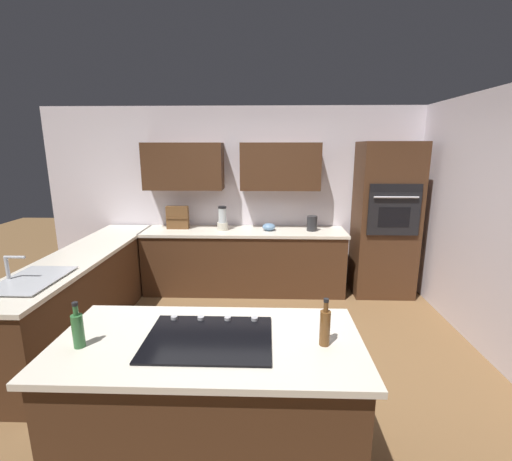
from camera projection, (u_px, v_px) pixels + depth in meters
ground_plane at (244, 358)px, 3.54m from camera, size 14.00×14.00×0.00m
wall_back at (247, 191)px, 5.21m from camera, size 6.00×0.44×2.60m
wall_left at (497, 225)px, 3.46m from camera, size 0.10×4.00×2.60m
lower_cabinets_back at (244, 262)px, 5.11m from camera, size 2.80×0.60×0.86m
countertop_back at (244, 232)px, 5.01m from camera, size 2.84×0.64×0.04m
lower_cabinets_side at (86, 293)px, 4.03m from camera, size 0.60×2.90×0.86m
countertop_side at (81, 255)px, 3.93m from camera, size 0.64×2.94×0.04m
island_base at (211, 406)px, 2.27m from camera, size 1.78×0.82×0.86m
island_top at (209, 342)px, 2.17m from camera, size 1.86×0.90×0.04m
wall_oven at (385, 220)px, 4.91m from camera, size 0.80×0.66×2.11m
sink_unit at (31, 279)px, 3.10m from camera, size 0.46×0.70×0.23m
cooktop at (209, 338)px, 2.17m from camera, size 0.76×0.56×0.03m
blender at (222, 220)px, 4.99m from camera, size 0.15×0.15×0.34m
mixing_bowl at (269, 227)px, 4.99m from camera, size 0.18×0.18×0.10m
spice_rack at (178, 217)px, 5.08m from camera, size 0.31×0.11×0.32m
kettle at (312, 223)px, 4.96m from camera, size 0.14×0.14×0.21m
oil_bottle at (78, 329)px, 2.06m from camera, size 0.07×0.07×0.28m
second_bottle at (325, 326)px, 2.08m from camera, size 0.06×0.06×0.29m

